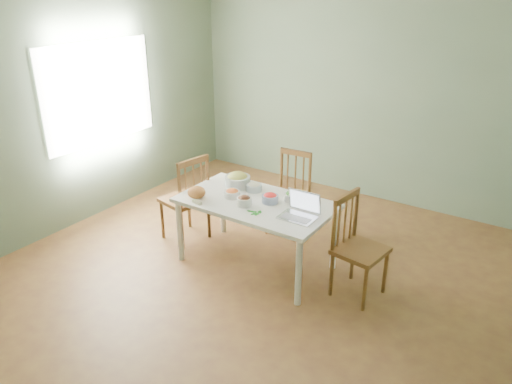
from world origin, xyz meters
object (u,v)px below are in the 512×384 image
Objects in this scene: bowl_squash at (238,180)px; laptop at (298,207)px; bread_boule at (197,192)px; dining_table at (256,233)px; chair_far at (288,194)px; chair_right at (361,248)px; chair_left at (184,197)px.

laptop reaches higher than bowl_squash.
bread_boule is 0.68× the size of bowl_squash.
dining_table is 0.61m from bowl_squash.
dining_table is at bearing 25.73° from bread_boule.
chair_far reaches higher than dining_table.
chair_left is at bearing 99.76° from chair_right.
chair_right is at bearing 4.42° from dining_table.
chair_right reaches higher than bread_boule.
chair_far is at bearing 67.08° from chair_right.
dining_table is 1.56× the size of chair_right.
chair_right is at bearing 11.95° from bread_boule.
bread_boule reaches higher than dining_table.
laptop is at bearing 8.53° from bread_boule.
chair_right reaches higher than dining_table.
bowl_squash is at bearing -119.82° from chair_far.
chair_right is 0.69m from laptop.
laptop is (0.90, -0.31, 0.04)m from bowl_squash.
chair_left is 0.70m from bowl_squash.
chair_left is 1.03× the size of chair_right.
chair_left is (-0.98, 0.02, 0.15)m from dining_table.
bowl_squash is at bearing 93.35° from chair_right.
chair_far is at bearing 123.89° from laptop.
bowl_squash reaches higher than dining_table.
chair_left reaches higher than chair_far.
dining_table is 1.60× the size of chair_far.
dining_table is 8.35× the size of bread_boule.
bowl_squash is (0.17, 0.47, 0.02)m from bread_boule.
bowl_squash is at bearing 151.11° from dining_table.
laptop reaches higher than dining_table.
dining_table is 5.69× the size of bowl_squash.
bowl_squash is 0.81× the size of laptop.
chair_left is 2.08m from chair_right.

